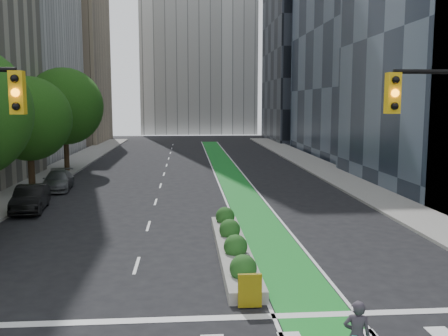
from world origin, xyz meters
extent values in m
cube|color=gray|center=(-11.80, 25.00, 0.07)|extent=(3.60, 90.00, 0.15)
cube|color=gray|center=(11.80, 25.00, 0.07)|extent=(3.60, 90.00, 0.15)
cube|color=#177E25|center=(3.00, 30.00, 0.01)|extent=(2.20, 70.00, 0.01)
cube|color=tan|center=(-20.00, 66.00, 13.00)|extent=(14.00, 16.00, 26.00)
cube|color=black|center=(20.00, 68.00, 14.00)|extent=(14.00, 18.00, 28.00)
cylinder|color=black|center=(-11.00, 22.00, 2.24)|extent=(0.44, 0.44, 4.48)
sphere|color=#194D10|center=(-11.00, 22.00, 4.96)|extent=(5.60, 5.60, 5.60)
cylinder|color=black|center=(-11.00, 32.00, 2.58)|extent=(0.44, 0.44, 5.15)
sphere|color=#194D10|center=(-11.00, 32.00, 5.70)|extent=(6.60, 6.60, 6.60)
cube|color=gold|center=(-4.70, 0.50, 6.25)|extent=(0.34, 0.28, 1.05)
sphere|color=orange|center=(-4.70, 0.34, 6.25)|extent=(0.20, 0.20, 0.20)
cube|color=gold|center=(4.70, 0.50, 6.25)|extent=(0.34, 0.28, 1.05)
sphere|color=orange|center=(4.70, 0.34, 6.25)|extent=(0.20, 0.20, 0.20)
cube|color=gray|center=(1.20, 7.00, 0.20)|extent=(1.20, 10.00, 0.40)
cube|color=yellow|center=(1.20, 1.80, 0.55)|extent=(0.70, 0.12, 1.00)
sphere|color=#194C19|center=(1.20, 3.50, 0.65)|extent=(0.90, 0.90, 0.90)
sphere|color=#194C19|center=(1.20, 6.00, 0.65)|extent=(0.90, 0.90, 0.90)
sphere|color=#194C19|center=(1.20, 8.50, 0.65)|extent=(0.90, 0.90, 0.90)
sphere|color=#194C19|center=(1.20, 11.00, 0.65)|extent=(0.90, 0.90, 0.90)
imported|color=#36303A|center=(3.14, -1.82, 0.83)|extent=(0.68, 0.53, 1.67)
imported|color=black|center=(-9.28, 15.90, 0.72)|extent=(2.02, 4.52, 1.44)
imported|color=#55585A|center=(-9.50, 22.79, 0.66)|extent=(2.25, 4.68, 1.31)
camera|label=1|loc=(-0.63, -12.10, 6.00)|focal=40.00mm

